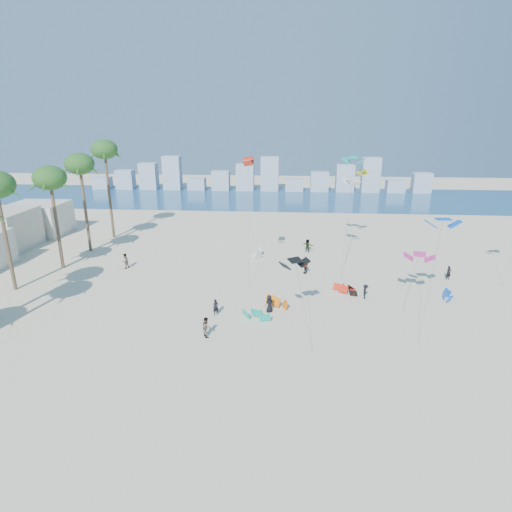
{
  "coord_description": "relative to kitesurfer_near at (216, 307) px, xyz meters",
  "views": [
    {
      "loc": [
        6.08,
        -24.24,
        17.94
      ],
      "look_at": [
        3.0,
        16.0,
        4.5
      ],
      "focal_mm": 29.58,
      "sensor_mm": 36.0,
      "label": 1
    }
  ],
  "objects": [
    {
      "name": "ocean",
      "position": [
        0.46,
        60.43,
        -0.78
      ],
      "size": [
        220.0,
        220.0,
        0.0
      ],
      "primitive_type": "plane",
      "color": "navy",
      "rests_on": "ground"
    },
    {
      "name": "kitesurfer_near",
      "position": [
        0.0,
        0.0,
        0.0
      ],
      "size": [
        0.68,
        0.59,
        1.58
      ],
      "primitive_type": "imported",
      "rotation": [
        0.0,
        0.0,
        0.46
      ],
      "color": "black",
      "rests_on": "ground"
    },
    {
      "name": "palm_row",
      "position": [
        -21.18,
        4.6,
        10.67
      ],
      "size": [
        6.79,
        44.8,
        14.74
      ],
      "color": "brown",
      "rests_on": "ground"
    },
    {
      "name": "kitesurfer_mid",
      "position": [
        -0.13,
        -4.12,
        0.1
      ],
      "size": [
        1.02,
        1.08,
        1.77
      ],
      "primitive_type": "imported",
      "rotation": [
        0.0,
        0.0,
        2.12
      ],
      "color": "gray",
      "rests_on": "ground"
    },
    {
      "name": "kitesurfers_far",
      "position": [
        5.51,
        11.64,
        0.1
      ],
      "size": [
        39.34,
        20.47,
        1.92
      ],
      "color": "black",
      "rests_on": "ground"
    },
    {
      "name": "distant_skyline",
      "position": [
        -0.72,
        70.43,
        2.3
      ],
      "size": [
        85.0,
        3.0,
        8.4
      ],
      "color": "#9EADBF",
      "rests_on": "ground"
    },
    {
      "name": "ground",
      "position": [
        0.46,
        -11.57,
        -0.79
      ],
      "size": [
        220.0,
        220.0,
        0.0
      ],
      "primitive_type": "plane",
      "color": "beige",
      "rests_on": "ground"
    },
    {
      "name": "flying_kites",
      "position": [
        15.25,
        10.34,
        9.08
      ],
      "size": [
        32.92,
        29.49,
        14.3
      ],
      "color": "black",
      "rests_on": "ground"
    },
    {
      "name": "grounded_kites",
      "position": [
        8.4,
        7.24,
        -0.34
      ],
      "size": [
        21.79,
        20.96,
        1.04
      ],
      "color": "#0EA993",
      "rests_on": "ground"
    }
  ]
}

